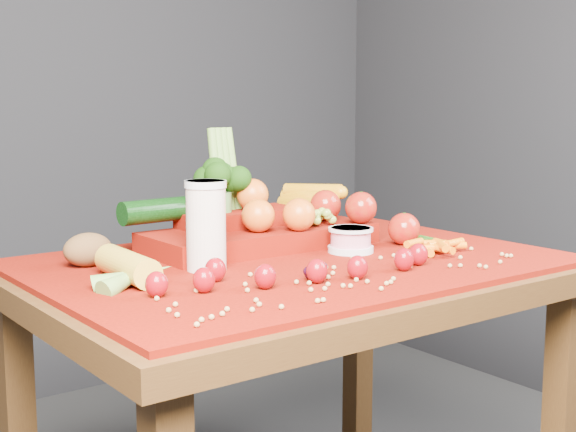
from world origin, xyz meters
TOP-DOWN VIEW (x-y plane):
  - table at (0.00, 0.00)m, footprint 1.10×0.80m
  - red_cloth at (0.00, 0.00)m, footprint 1.05×0.75m
  - milk_glass at (-0.20, 0.02)m, footprint 0.08×0.08m
  - yogurt_bowl at (0.14, -0.01)m, footprint 0.10×0.10m
  - strawberry_scatter at (-0.15, -0.14)m, footprint 0.58×0.28m
  - dark_grape_cluster at (-0.07, -0.18)m, footprint 0.06×0.05m
  - soybean_scatter at (0.00, -0.20)m, footprint 0.84×0.24m
  - corn_ear at (-0.38, -0.01)m, footprint 0.19×0.23m
  - potato at (-0.37, 0.19)m, footprint 0.10×0.07m
  - baby_carrot_pile at (0.28, -0.12)m, footprint 0.18×0.17m
  - green_bean_pile at (0.36, -0.01)m, footprint 0.14×0.12m
  - produce_mound at (0.04, 0.16)m, footprint 0.61×0.35m

SIDE VIEW (x-z plane):
  - table at x=0.00m, z-range 0.28..1.03m
  - red_cloth at x=0.00m, z-range 0.75..0.76m
  - soybean_scatter at x=0.00m, z-range 0.76..0.77m
  - green_bean_pile at x=0.36m, z-range 0.76..0.77m
  - dark_grape_cluster at x=-0.07m, z-range 0.76..0.79m
  - baby_carrot_pile at x=0.28m, z-range 0.76..0.79m
  - corn_ear at x=-0.38m, z-range 0.76..0.81m
  - strawberry_scatter at x=-0.15m, z-range 0.76..0.81m
  - yogurt_bowl at x=0.14m, z-range 0.76..0.82m
  - potato at x=-0.37m, z-range 0.76..0.83m
  - produce_mound at x=0.04m, z-range 0.69..0.95m
  - milk_glass at x=-0.20m, z-range 0.77..0.94m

